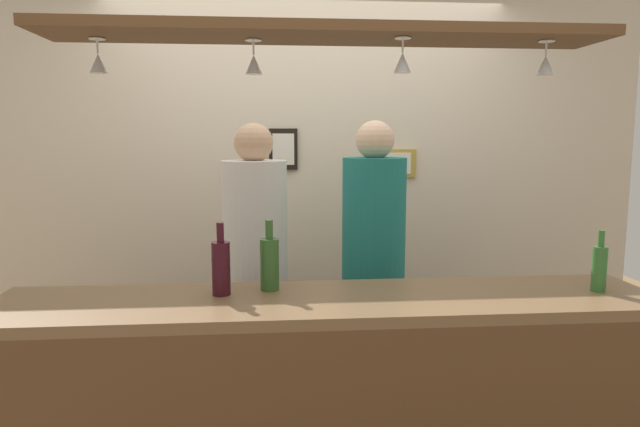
{
  "coord_description": "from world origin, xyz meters",
  "views": [
    {
      "loc": [
        -0.23,
        -2.56,
        1.66
      ],
      "look_at": [
        0.0,
        0.1,
        1.3
      ],
      "focal_mm": 31.74,
      "sensor_mm": 36.0,
      "label": 1
    }
  ],
  "objects_px": {
    "person_middle_white_patterned_shirt": "(255,253)",
    "bottle_champagne_green": "(270,263)",
    "person_right_teal_shirt": "(373,250)",
    "picture_frame_lower_pair": "(393,163)",
    "bottle_wine_dark_red": "(221,267)",
    "bottle_beer_green_import": "(599,267)",
    "picture_frame_crest": "(283,149)"
  },
  "relations": [
    {
      "from": "person_middle_white_patterned_shirt",
      "to": "bottle_champagne_green",
      "type": "xyz_separation_m",
      "value": [
        0.08,
        -0.61,
        0.09
      ]
    },
    {
      "from": "person_right_teal_shirt",
      "to": "picture_frame_lower_pair",
      "type": "xyz_separation_m",
      "value": [
        0.24,
        0.66,
        0.43
      ]
    },
    {
      "from": "person_right_teal_shirt",
      "to": "bottle_wine_dark_red",
      "type": "bearing_deg",
      "value": -138.33
    },
    {
      "from": "person_right_teal_shirt",
      "to": "bottle_beer_green_import",
      "type": "xyz_separation_m",
      "value": [
        0.82,
        -0.76,
        0.06
      ]
    },
    {
      "from": "bottle_champagne_green",
      "to": "bottle_beer_green_import",
      "type": "height_order",
      "value": "bottle_champagne_green"
    },
    {
      "from": "picture_frame_crest",
      "to": "picture_frame_lower_pair",
      "type": "distance_m",
      "value": 0.72
    },
    {
      "from": "bottle_wine_dark_red",
      "to": "picture_frame_crest",
      "type": "height_order",
      "value": "picture_frame_crest"
    },
    {
      "from": "bottle_wine_dark_red",
      "to": "bottle_beer_green_import",
      "type": "xyz_separation_m",
      "value": [
        1.57,
        -0.08,
        -0.01
      ]
    },
    {
      "from": "picture_frame_crest",
      "to": "bottle_champagne_green",
      "type": "bearing_deg",
      "value": -94.07
    },
    {
      "from": "bottle_champagne_green",
      "to": "picture_frame_lower_pair",
      "type": "relative_size",
      "value": 1.0
    },
    {
      "from": "bottle_champagne_green",
      "to": "picture_frame_lower_pair",
      "type": "xyz_separation_m",
      "value": [
        0.8,
        1.27,
        0.35
      ]
    },
    {
      "from": "person_middle_white_patterned_shirt",
      "to": "person_right_teal_shirt",
      "type": "distance_m",
      "value": 0.63
    },
    {
      "from": "bottle_beer_green_import",
      "to": "picture_frame_lower_pair",
      "type": "height_order",
      "value": "picture_frame_lower_pair"
    },
    {
      "from": "person_middle_white_patterned_shirt",
      "to": "picture_frame_crest",
      "type": "distance_m",
      "value": 0.87
    },
    {
      "from": "person_right_teal_shirt",
      "to": "picture_frame_crest",
      "type": "distance_m",
      "value": 0.96
    },
    {
      "from": "bottle_champagne_green",
      "to": "picture_frame_crest",
      "type": "distance_m",
      "value": 1.35
    },
    {
      "from": "person_middle_white_patterned_shirt",
      "to": "bottle_wine_dark_red",
      "type": "distance_m",
      "value": 0.69
    },
    {
      "from": "person_middle_white_patterned_shirt",
      "to": "person_right_teal_shirt",
      "type": "relative_size",
      "value": 0.99
    },
    {
      "from": "bottle_champagne_green",
      "to": "picture_frame_lower_pair",
      "type": "height_order",
      "value": "picture_frame_lower_pair"
    },
    {
      "from": "picture_frame_crest",
      "to": "person_right_teal_shirt",
      "type": "bearing_deg",
      "value": -54.72
    },
    {
      "from": "bottle_wine_dark_red",
      "to": "bottle_champagne_green",
      "type": "bearing_deg",
      "value": 16.23
    },
    {
      "from": "picture_frame_lower_pair",
      "to": "bottle_beer_green_import",
      "type": "bearing_deg",
      "value": -67.89
    },
    {
      "from": "bottle_wine_dark_red",
      "to": "picture_frame_lower_pair",
      "type": "bearing_deg",
      "value": 53.12
    },
    {
      "from": "bottle_wine_dark_red",
      "to": "picture_frame_lower_pair",
      "type": "xyz_separation_m",
      "value": [
        1.0,
        1.33,
        0.36
      ]
    },
    {
      "from": "bottle_beer_green_import",
      "to": "picture_frame_lower_pair",
      "type": "distance_m",
      "value": 1.57
    },
    {
      "from": "bottle_wine_dark_red",
      "to": "bottle_beer_green_import",
      "type": "bearing_deg",
      "value": -3.06
    },
    {
      "from": "person_middle_white_patterned_shirt",
      "to": "bottle_beer_green_import",
      "type": "xyz_separation_m",
      "value": [
        1.45,
        -0.76,
        0.07
      ]
    },
    {
      "from": "bottle_champagne_green",
      "to": "bottle_wine_dark_red",
      "type": "bearing_deg",
      "value": -163.77
    },
    {
      "from": "picture_frame_crest",
      "to": "picture_frame_lower_pair",
      "type": "height_order",
      "value": "picture_frame_crest"
    },
    {
      "from": "person_middle_white_patterned_shirt",
      "to": "picture_frame_crest",
      "type": "height_order",
      "value": "person_middle_white_patterned_shirt"
    },
    {
      "from": "bottle_beer_green_import",
      "to": "picture_frame_crest",
      "type": "xyz_separation_m",
      "value": [
        -1.29,
        1.42,
        0.46
      ]
    },
    {
      "from": "bottle_champagne_green",
      "to": "picture_frame_crest",
      "type": "height_order",
      "value": "picture_frame_crest"
    }
  ]
}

